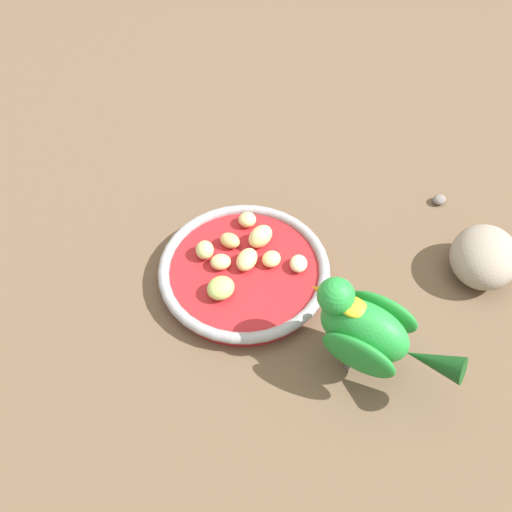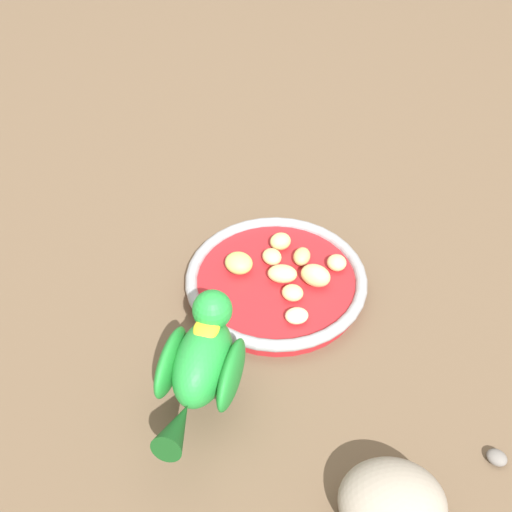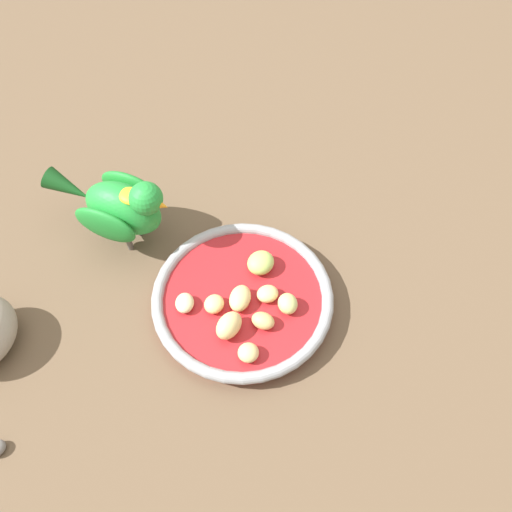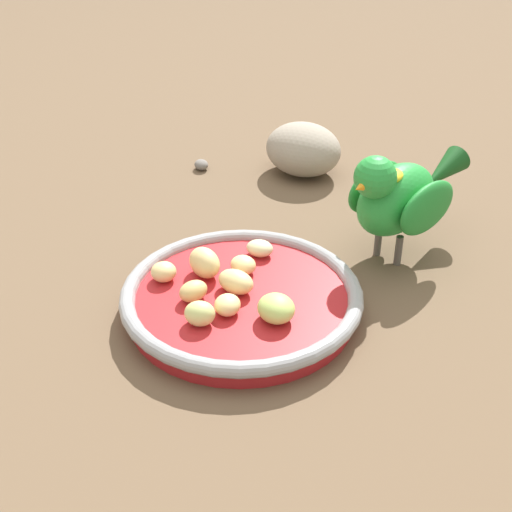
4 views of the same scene
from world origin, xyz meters
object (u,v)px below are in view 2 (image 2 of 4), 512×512
object	(u,v)px
apple_piece_3	(297,316)
apple_piece_4	(337,263)
feeding_bowl	(276,282)
rock_large	(392,503)
apple_piece_2	(239,263)
apple_piece_8	(289,294)
apple_piece_0	(280,241)
parrot	(202,362)
apple_piece_6	(274,256)
apple_piece_1	(280,274)
apple_piece_7	(303,259)
pebble_0	(497,457)
apple_piece_5	(316,275)

from	to	relation	value
apple_piece_3	apple_piece_4	bearing A→B (deg)	127.38
feeding_bowl	rock_large	world-z (taller)	rock_large
apple_piece_2	apple_piece_3	world-z (taller)	apple_piece_2
apple_piece_2	apple_piece_8	xyz separation A→B (m)	(0.07, 0.04, -0.00)
apple_piece_0	apple_piece_2	world-z (taller)	apple_piece_2
parrot	feeding_bowl	bearing A→B (deg)	-11.35
apple_piece_2	apple_piece_6	size ratio (longest dim) A/B	1.33
apple_piece_2	apple_piece_8	bearing A→B (deg)	30.33
apple_piece_1	apple_piece_7	xyz separation A→B (m)	(-0.02, 0.04, -0.00)
feeding_bowl	apple_piece_6	bearing A→B (deg)	164.07
apple_piece_0	parrot	xyz separation A→B (m)	(0.18, -0.16, 0.04)
apple_piece_3	feeding_bowl	bearing A→B (deg)	177.35
apple_piece_6	apple_piece_8	size ratio (longest dim) A/B	1.03
apple_piece_4	apple_piece_6	bearing A→B (deg)	-119.68
apple_piece_3	apple_piece_0	bearing A→B (deg)	166.43
apple_piece_1	parrot	bearing A→B (deg)	-47.88
apple_piece_8	parrot	bearing A→B (deg)	-55.89
parrot	pebble_0	world-z (taller)	parrot
apple_piece_4	apple_piece_7	bearing A→B (deg)	-120.40
apple_piece_8	apple_piece_0	bearing A→B (deg)	164.38
apple_piece_4	apple_piece_5	size ratio (longest dim) A/B	0.66
apple_piece_5	pebble_0	world-z (taller)	apple_piece_5
apple_piece_2	pebble_0	world-z (taller)	apple_piece_2
apple_piece_1	apple_piece_2	size ratio (longest dim) A/B	1.02
apple_piece_0	apple_piece_5	distance (m)	0.08
apple_piece_4	parrot	distance (m)	0.25
apple_piece_5	apple_piece_7	distance (m)	0.04
apple_piece_0	apple_piece_5	bearing A→B (deg)	11.59
apple_piece_3	apple_piece_6	world-z (taller)	apple_piece_6
apple_piece_2	apple_piece_5	bearing A→B (deg)	54.77
pebble_0	rock_large	bearing A→B (deg)	-83.37
feeding_bowl	apple_piece_2	world-z (taller)	apple_piece_2
apple_piece_0	apple_piece_7	xyz separation A→B (m)	(0.04, 0.02, -0.00)
feeding_bowl	apple_piece_6	xyz separation A→B (m)	(-0.03, 0.01, 0.01)
apple_piece_0	apple_piece_4	bearing A→B (deg)	40.92
apple_piece_4	apple_piece_8	xyz separation A→B (m)	(0.03, -0.08, -0.00)
pebble_0	apple_piece_0	bearing A→B (deg)	-165.08
apple_piece_6	apple_piece_8	bearing A→B (deg)	-5.90
rock_large	apple_piece_7	bearing A→B (deg)	170.54
apple_piece_6	parrot	size ratio (longest dim) A/B	0.16
apple_piece_8	rock_large	distance (m)	0.28
apple_piece_1	apple_piece_5	distance (m)	0.04
apple_piece_8	pebble_0	bearing A→B (deg)	24.11
feeding_bowl	rock_large	distance (m)	0.32
apple_piece_7	apple_piece_6	bearing A→B (deg)	-118.87
apple_piece_5	pebble_0	xyz separation A→B (m)	(0.28, 0.08, -0.03)
feeding_bowl	pebble_0	xyz separation A→B (m)	(0.30, 0.12, -0.01)
apple_piece_6	apple_piece_3	bearing A→B (deg)	-6.72
apple_piece_3	apple_piece_8	xyz separation A→B (m)	(-0.04, 0.01, 0.00)
feeding_bowl	apple_piece_3	bearing A→B (deg)	-2.65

